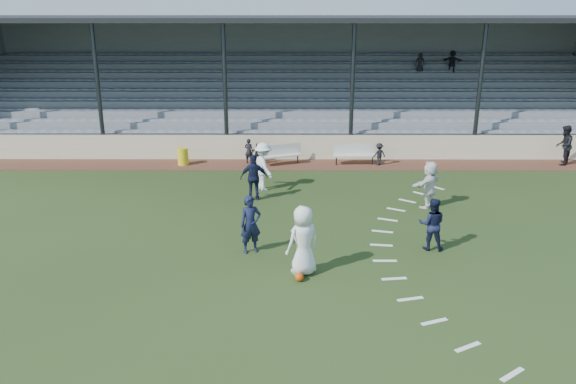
# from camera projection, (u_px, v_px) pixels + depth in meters

# --- Properties ---
(ground) EXTENTS (90.00, 90.00, 0.00)m
(ground) POSITION_uv_depth(u_px,v_px,m) (288.00, 261.00, 16.43)
(ground) COLOR #243716
(ground) RESTS_ON ground
(cinder_track) EXTENTS (34.00, 2.00, 0.02)m
(cinder_track) POSITION_uv_depth(u_px,v_px,m) (289.00, 165.00, 26.40)
(cinder_track) COLOR #522D20
(cinder_track) RESTS_ON ground
(retaining_wall) EXTENTS (34.00, 0.18, 1.20)m
(retaining_wall) POSITION_uv_depth(u_px,v_px,m) (289.00, 147.00, 27.21)
(retaining_wall) COLOR beige
(retaining_wall) RESTS_ON ground
(bench_left) EXTENTS (2.01, 1.17, 0.95)m
(bench_left) POSITION_uv_depth(u_px,v_px,m) (281.00, 153.00, 26.27)
(bench_left) COLOR beige
(bench_left) RESTS_ON cinder_track
(bench_right) EXTENTS (2.02, 0.55, 0.95)m
(bench_right) POSITION_uv_depth(u_px,v_px,m) (354.00, 152.00, 26.30)
(bench_right) COLOR beige
(bench_right) RESTS_ON cinder_track
(trash_bin) EXTENTS (0.50, 0.50, 0.79)m
(trash_bin) POSITION_uv_depth(u_px,v_px,m) (183.00, 156.00, 26.24)
(trash_bin) COLOR yellow
(trash_bin) RESTS_ON cinder_track
(football) EXTENTS (0.24, 0.24, 0.24)m
(football) POSITION_uv_depth(u_px,v_px,m) (299.00, 277.00, 15.18)
(football) COLOR #C1430B
(football) RESTS_ON ground
(player_white_lead) EXTENTS (1.16, 1.04, 1.99)m
(player_white_lead) POSITION_uv_depth(u_px,v_px,m) (303.00, 241.00, 15.35)
(player_white_lead) COLOR white
(player_white_lead) RESTS_ON ground
(player_navy_lead) EXTENTS (0.76, 0.64, 1.78)m
(player_navy_lead) POSITION_uv_depth(u_px,v_px,m) (251.00, 224.00, 16.77)
(player_navy_lead) COLOR #121733
(player_navy_lead) RESTS_ON ground
(player_navy_mid) EXTENTS (0.89, 0.74, 1.64)m
(player_navy_mid) POSITION_uv_depth(u_px,v_px,m) (432.00, 224.00, 16.99)
(player_navy_mid) COLOR #121733
(player_navy_mid) RESTS_ON ground
(player_white_wing) EXTENTS (1.22, 1.45, 1.94)m
(player_white_wing) POSITION_uv_depth(u_px,v_px,m) (263.00, 166.00, 22.55)
(player_white_wing) COLOR white
(player_white_wing) RESTS_ON ground
(player_navy_wing) EXTENTS (1.07, 0.51, 1.78)m
(player_navy_wing) POSITION_uv_depth(u_px,v_px,m) (254.00, 178.00, 21.38)
(player_navy_wing) COLOR #121733
(player_navy_wing) RESTS_ON ground
(player_white_back) EXTENTS (1.51, 1.53, 1.76)m
(player_white_back) POSITION_uv_depth(u_px,v_px,m) (429.00, 184.00, 20.59)
(player_white_back) COLOR white
(player_white_back) RESTS_ON ground
(official) EXTENTS (1.08, 1.14, 1.86)m
(official) POSITION_uv_depth(u_px,v_px,m) (564.00, 145.00, 26.12)
(official) COLOR black
(official) RESTS_ON cinder_track
(sub_left_near) EXTENTS (0.50, 0.41, 1.19)m
(sub_left_near) POSITION_uv_depth(u_px,v_px,m) (249.00, 151.00, 26.43)
(sub_left_near) COLOR black
(sub_left_near) RESTS_ON cinder_track
(sub_left_far) EXTENTS (0.63, 0.37, 1.01)m
(sub_left_far) POSITION_uv_depth(u_px,v_px,m) (258.00, 154.00, 26.29)
(sub_left_far) COLOR black
(sub_left_far) RESTS_ON cinder_track
(sub_right) EXTENTS (0.77, 0.62, 1.05)m
(sub_right) POSITION_uv_depth(u_px,v_px,m) (379.00, 154.00, 26.15)
(sub_right) COLOR black
(sub_right) RESTS_ON cinder_track
(grandstand) EXTENTS (34.60, 9.00, 6.61)m
(grandstand) POSITION_uv_depth(u_px,v_px,m) (289.00, 99.00, 31.18)
(grandstand) COLOR gray
(grandstand) RESTS_ON ground
(penalty_arc) EXTENTS (3.89, 14.63, 0.01)m
(penalty_arc) POSITION_uv_depth(u_px,v_px,m) (428.00, 261.00, 16.42)
(penalty_arc) COLOR white
(penalty_arc) RESTS_ON ground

